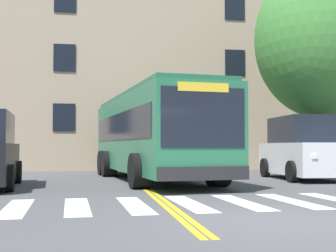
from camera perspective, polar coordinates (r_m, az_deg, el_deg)
The scene contains 9 objects.
ground_plane at distance 8.20m, azimuth 14.41°, elevation -11.24°, with size 120.00×120.00×0.00m, color #4C4C4F.
crosswalk at distance 10.75m, azimuth 8.94°, elevation -9.15°, with size 12.73×3.66×0.01m.
lane_line_yellow_inner at distance 24.24m, azimuth -5.57°, elevation -5.42°, with size 0.12×36.00×0.01m, color gold.
lane_line_yellow_outer at distance 24.25m, azimuth -5.19°, elevation -5.42°, with size 0.12×36.00×0.01m, color gold.
city_bus at distance 17.43m, azimuth -1.89°, elevation -0.97°, with size 4.01×11.00×3.19m.
car_white_far_lane at distance 18.53m, azimuth 16.11°, elevation -2.79°, with size 2.42×4.84×2.38m.
car_teal_behind_bus at distance 26.53m, azimuth -3.35°, elevation -3.38°, with size 2.34×3.93×1.82m.
street_tree_curbside_large at distance 21.47m, azimuth 18.27°, elevation 9.96°, with size 8.27×8.32×9.25m.
building_facade at distance 27.92m, azimuth -2.79°, elevation 6.14°, with size 33.72×6.76×10.85m.
Camera 1 is at (-3.21, -7.44, 1.26)m, focal length 50.00 mm.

